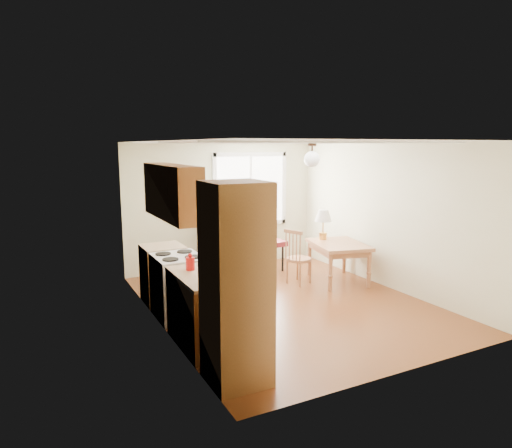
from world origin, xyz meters
TOP-DOWN VIEW (x-y plane):
  - room_shell at (0.00, 0.00)m, footprint 4.60×5.60m
  - kitchen_run at (-1.72, -0.63)m, footprint 0.65×3.40m
  - window_unit at (0.60, 2.47)m, footprint 1.64×0.05m
  - pendant_light at (0.70, 0.40)m, footprint 0.26×0.26m
  - refrigerator at (-0.20, 2.12)m, footprint 0.73×0.73m
  - bench at (0.34, 1.79)m, footprint 1.30×0.55m
  - dining_table at (1.42, 0.57)m, footprint 1.09×1.30m
  - chair at (0.64, 0.76)m, footprint 0.48×0.47m
  - table_lamp at (1.36, 0.97)m, footprint 0.32×0.32m
  - coffee_maker at (-1.72, -1.27)m, footprint 0.18×0.23m
  - kettle at (-1.76, -0.59)m, footprint 0.11×0.11m

SIDE VIEW (x-z plane):
  - bench at x=0.34m, z-range 0.23..0.82m
  - chair at x=0.64m, z-range 0.07..1.05m
  - dining_table at x=1.42m, z-range 0.25..0.97m
  - refrigerator at x=-0.20m, z-range 0.00..1.58m
  - kitchen_run at x=-1.72m, z-range -0.26..1.94m
  - kettle at x=-1.76m, z-range 0.88..1.10m
  - coffee_maker at x=-1.72m, z-range 0.85..1.20m
  - table_lamp at x=1.36m, z-range 0.84..1.39m
  - room_shell at x=0.00m, z-range -0.06..2.56m
  - window_unit at x=0.60m, z-range 0.79..2.31m
  - pendant_light at x=0.70m, z-range 2.04..2.44m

